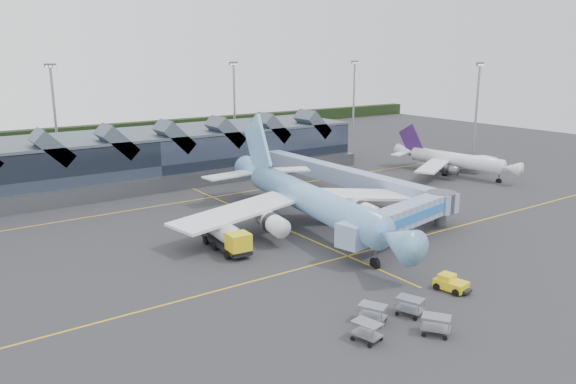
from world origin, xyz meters
TOP-DOWN VIEW (x-y plane):
  - ground at (0.00, 0.00)m, footprint 260.00×260.00m
  - taxi_stripes at (0.00, 10.00)m, footprint 120.00×60.00m
  - tree_line_far at (0.00, 110.00)m, footprint 260.00×4.00m
  - terminal at (-5.07, 47.35)m, footprint 90.00×22.25m
  - light_masts at (21.00, 62.80)m, footprint 132.40×42.56m
  - main_airliner at (2.81, 4.48)m, footprint 40.65×47.21m
  - regional_jet at (49.81, 16.51)m, footprint 26.24×28.79m
  - jet_bridge at (10.76, -7.83)m, footprint 24.71×8.12m
  - fuel_truck at (-11.22, 3.19)m, footprint 3.66×10.78m
  - pushback_tug at (2.17, -22.12)m, footprint 2.88×4.01m
  - baggage_carts at (-8.76, -24.79)m, footprint 9.04×7.92m

SIDE VIEW (x-z plane):
  - ground at x=0.00m, z-range 0.00..0.00m
  - taxi_stripes at x=0.00m, z-range 0.00..0.01m
  - pushback_tug at x=2.17m, z-range -0.08..1.57m
  - baggage_carts at x=-8.76m, z-range 0.11..1.87m
  - tree_line_far at x=0.00m, z-range 0.00..4.00m
  - fuel_truck at x=-11.22m, z-range 0.22..3.81m
  - regional_jet at x=49.81m, z-range -1.81..8.07m
  - jet_bridge at x=10.76m, z-range 0.87..6.00m
  - main_airliner at x=2.81m, z-range -3.13..12.06m
  - terminal at x=-5.07m, z-range -1.38..11.14m
  - light_masts at x=21.00m, z-range 1.26..23.71m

